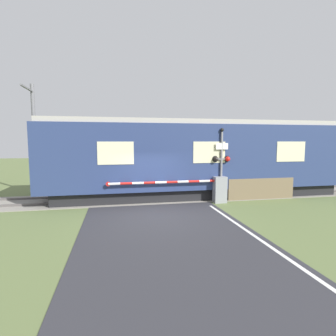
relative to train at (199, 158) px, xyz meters
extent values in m
plane|color=#5B6B3D|center=(-2.79, -3.32, -2.07)|extent=(80.00, 80.00, 0.00)
cube|color=gray|center=(-2.79, 0.00, -2.06)|extent=(36.00, 3.20, 0.03)
cube|color=#595451|center=(-2.79, -0.72, -1.99)|extent=(36.00, 0.08, 0.10)
cube|color=#595451|center=(-2.79, 0.72, -1.99)|extent=(36.00, 0.08, 0.10)
cube|color=black|center=(0.00, 0.00, -1.77)|extent=(14.77, 2.63, 0.60)
cube|color=navy|center=(0.00, 0.00, 0.13)|extent=(16.05, 3.10, 3.21)
cube|color=#ADA89E|center=(0.00, 0.00, 1.86)|extent=(15.73, 2.85, 0.24)
cube|color=beige|center=(4.41, -1.56, 0.37)|extent=(1.61, 0.02, 1.03)
cube|color=beige|center=(0.00, -1.56, 0.37)|extent=(1.61, 0.02, 1.03)
cube|color=beige|center=(-4.41, -1.56, 0.37)|extent=(1.61, 0.02, 1.03)
cube|color=gray|center=(0.50, -1.73, -1.43)|extent=(0.60, 0.44, 1.27)
cylinder|color=gray|center=(0.50, -1.73, -0.99)|extent=(0.16, 0.16, 0.18)
cylinder|color=red|center=(0.24, -1.73, -0.99)|extent=(0.53, 0.11, 0.11)
cylinder|color=white|center=(-0.29, -1.73, -0.99)|extent=(0.53, 0.11, 0.11)
cylinder|color=red|center=(-0.82, -1.73, -0.99)|extent=(0.53, 0.11, 0.11)
cylinder|color=white|center=(-1.34, -1.73, -0.99)|extent=(0.53, 0.11, 0.11)
cylinder|color=red|center=(-1.87, -1.73, -0.99)|extent=(0.53, 0.11, 0.11)
cylinder|color=white|center=(-2.40, -1.73, -0.99)|extent=(0.53, 0.11, 0.11)
cylinder|color=red|center=(-2.93, -1.73, -0.99)|extent=(0.53, 0.11, 0.11)
cylinder|color=white|center=(-3.45, -1.73, -0.99)|extent=(0.53, 0.11, 0.11)
cylinder|color=red|center=(-3.98, -1.73, -0.99)|extent=(0.53, 0.11, 0.11)
cylinder|color=white|center=(-4.51, -1.73, -0.99)|extent=(0.53, 0.11, 0.11)
cylinder|color=red|center=(-4.77, -1.73, -0.99)|extent=(0.20, 0.02, 0.20)
cylinder|color=gray|center=(0.60, -1.62, -0.36)|extent=(0.11, 0.11, 3.42)
cube|color=gray|center=(0.60, -1.62, 0.05)|extent=(0.72, 0.07, 0.07)
sphere|color=black|center=(0.30, -1.67, 0.05)|extent=(0.24, 0.24, 0.24)
sphere|color=red|center=(0.90, -1.67, 0.05)|extent=(0.24, 0.24, 0.24)
cylinder|color=black|center=(0.30, -1.56, 0.05)|extent=(0.30, 0.06, 0.30)
cylinder|color=black|center=(0.90, -1.56, 0.05)|extent=(0.30, 0.06, 0.30)
cube|color=white|center=(0.60, -1.66, 0.66)|extent=(0.61, 0.02, 0.31)
sphere|color=black|center=(0.60, -1.62, 1.45)|extent=(0.18, 0.18, 0.18)
cylinder|color=slate|center=(-8.85, 2.38, 0.98)|extent=(0.20, 0.20, 6.10)
cube|color=slate|center=(-8.85, 1.48, 3.63)|extent=(0.10, 1.80, 0.08)
cube|color=#726047|center=(2.83, -1.54, -1.52)|extent=(3.59, 0.06, 1.10)
camera|label=1|loc=(-4.40, -13.51, 0.90)|focal=28.00mm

